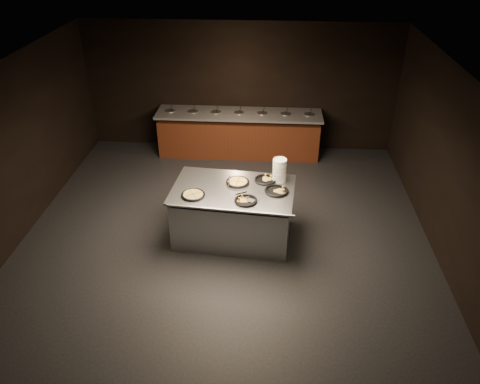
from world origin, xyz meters
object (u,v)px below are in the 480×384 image
(plate_stack, at_px, (280,170))
(pan_cheese_whole, at_px, (238,182))
(serving_counter, at_px, (233,214))
(pan_veggie_whole, at_px, (193,195))

(plate_stack, relative_size, pan_cheese_whole, 0.99)
(serving_counter, bearing_deg, pan_veggie_whole, -151.71)
(plate_stack, distance_m, pan_cheese_whole, 0.73)
(serving_counter, height_order, pan_cheese_whole, pan_cheese_whole)
(serving_counter, xyz_separation_m, pan_cheese_whole, (0.06, 0.19, 0.52))
(plate_stack, xyz_separation_m, pan_cheese_whole, (-0.70, -0.15, -0.17))
(pan_veggie_whole, bearing_deg, plate_stack, 23.80)
(serving_counter, relative_size, pan_cheese_whole, 5.34)
(plate_stack, bearing_deg, serving_counter, -155.77)
(pan_cheese_whole, bearing_deg, plate_stack, 11.92)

